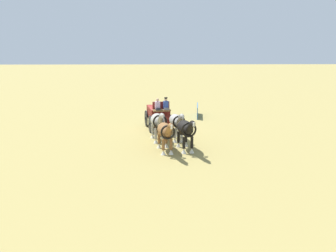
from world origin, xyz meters
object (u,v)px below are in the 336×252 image
Objects in this scene: draft_horse_lead_off at (165,132)px; show_wagon at (158,114)px; draft_horse_rear_near at (176,122)px; draft_horse_lead_near at (186,129)px; draft_horse_rear_off at (158,122)px.

show_wagon is at bearing -175.94° from draft_horse_lead_off.
draft_horse_lead_near reaches higher than draft_horse_rear_near.
draft_horse_rear_near is (3.39, 1.26, 0.10)m from show_wagon.
draft_horse_lead_off is at bearing 4.06° from show_wagon.
draft_horse_rear_near is 2.91m from draft_horse_lead_off.
show_wagon is at bearing 179.70° from draft_horse_rear_off.
draft_horse_lead_near is 0.98× the size of draft_horse_lead_off.
draft_horse_lead_off is (2.79, -0.82, -0.00)m from draft_horse_rear_near.
draft_horse_rear_off is at bearing -80.62° from draft_horse_rear_near.
show_wagon is 3.61m from draft_horse_rear_off.
draft_horse_lead_near is (2.55, 0.45, 0.07)m from draft_horse_rear_near.
show_wagon is 1.87× the size of draft_horse_lead_near.
draft_horse_rear_near reaches higher than draft_horse_lead_off.
draft_horse_rear_near is 1.30m from draft_horse_rear_off.
show_wagon is at bearing -159.57° from draft_horse_rear_near.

